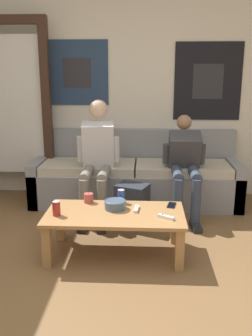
# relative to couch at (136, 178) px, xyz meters

# --- Properties ---
(ground_plane) EXTENTS (18.00, 18.00, 0.00)m
(ground_plane) POSITION_rel_couch_xyz_m (-0.23, -2.12, -0.29)
(ground_plane) COLOR brown
(wall_back) EXTENTS (10.00, 0.07, 2.55)m
(wall_back) POSITION_rel_couch_xyz_m (-0.22, 0.36, 0.99)
(wall_back) COLOR silver
(wall_back) RESTS_ON ground_plane
(door_frame) EXTENTS (1.00, 0.10, 2.15)m
(door_frame) POSITION_rel_couch_xyz_m (-1.52, 0.15, 0.91)
(door_frame) COLOR #382319
(door_frame) RESTS_ON ground_plane
(couch) EXTENTS (2.42, 0.73, 0.84)m
(couch) POSITION_rel_couch_xyz_m (0.00, 0.00, 0.00)
(couch) COLOR gray
(couch) RESTS_ON ground_plane
(coffee_table) EXTENTS (1.18, 0.60, 0.38)m
(coffee_table) POSITION_rel_couch_xyz_m (-0.14, -1.34, 0.03)
(coffee_table) COLOR #B27F4C
(coffee_table) RESTS_ON ground_plane
(person_seated_adult) EXTENTS (0.47, 0.85, 1.24)m
(person_seated_adult) POSITION_rel_couch_xyz_m (-0.41, -0.40, 0.38)
(person_seated_adult) COLOR gray
(person_seated_adult) RESTS_ON ground_plane
(person_seated_teen) EXTENTS (0.47, 0.86, 1.07)m
(person_seated_teen) POSITION_rel_couch_xyz_m (0.54, -0.38, 0.30)
(person_seated_teen) COLOR #384256
(person_seated_teen) RESTS_ON ground_plane
(backpack) EXTENTS (0.37, 0.34, 0.44)m
(backpack) POSITION_rel_couch_xyz_m (-0.02, -0.72, -0.08)
(backpack) COLOR #282D38
(backpack) RESTS_ON ground_plane
(ceramic_bowl) EXTENTS (0.19, 0.19, 0.08)m
(ceramic_bowl) POSITION_rel_couch_xyz_m (-0.14, -1.25, 0.14)
(ceramic_bowl) COLOR #475B75
(ceramic_bowl) RESTS_ON coffee_table
(pillar_candle) EXTENTS (0.09, 0.09, 0.10)m
(pillar_candle) POSITION_rel_couch_xyz_m (-0.40, -1.10, 0.14)
(pillar_candle) COLOR #B24C42
(pillar_candle) RESTS_ON coffee_table
(drink_can_blue) EXTENTS (0.07, 0.07, 0.12)m
(drink_can_blue) POSITION_rel_couch_xyz_m (-0.10, -1.09, 0.15)
(drink_can_blue) COLOR #28479E
(drink_can_blue) RESTS_ON coffee_table
(drink_can_red) EXTENTS (0.07, 0.07, 0.12)m
(drink_can_red) POSITION_rel_couch_xyz_m (-0.62, -1.43, 0.15)
(drink_can_red) COLOR maroon
(drink_can_red) RESTS_ON coffee_table
(game_controller_near_left) EXTENTS (0.14, 0.11, 0.03)m
(game_controller_near_left) POSITION_rel_couch_xyz_m (0.29, -1.44, 0.11)
(game_controller_near_left) COLOR white
(game_controller_near_left) RESTS_ON coffee_table
(game_controller_near_right) EXTENTS (0.05, 0.15, 0.03)m
(game_controller_near_right) POSITION_rel_couch_xyz_m (0.04, -1.27, 0.11)
(game_controller_near_right) COLOR white
(game_controller_near_right) RESTS_ON coffee_table
(cell_phone) EXTENTS (0.09, 0.15, 0.01)m
(cell_phone) POSITION_rel_couch_xyz_m (0.35, -1.15, 0.10)
(cell_phone) COLOR black
(cell_phone) RESTS_ON coffee_table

